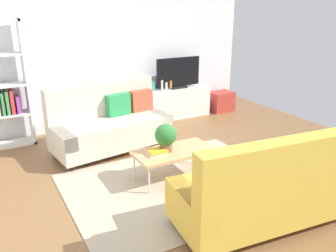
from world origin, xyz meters
TOP-DOWN VIEW (x-y plane):
  - ground_plane at (0.00, 0.00)m, footprint 7.68×7.68m
  - wall_far at (0.00, 2.80)m, footprint 6.40×0.12m
  - area_rug at (0.03, -0.15)m, footprint 2.90×2.20m
  - couch_beige at (-0.31, 1.47)m, footprint 1.99×1.08m
  - couch_green at (0.36, -1.37)m, footprint 1.98×1.05m
  - coffee_table at (0.08, 0.05)m, footprint 1.10×0.56m
  - tv_console at (1.57, 2.46)m, footprint 1.40×0.44m
  - tv at (1.57, 2.44)m, footprint 1.00×0.20m
  - storage_trunk at (2.67, 2.36)m, footprint 0.52×0.40m
  - potted_plant at (-0.03, 0.08)m, footprint 0.30×0.30m
  - table_book_0 at (-0.17, 0.04)m, footprint 0.27×0.22m
  - table_book_1 at (-0.17, 0.04)m, footprint 0.25×0.19m
  - vase_0 at (0.99, 2.51)m, footprint 0.12×0.12m
  - bottle_0 at (1.17, 2.42)m, footprint 0.05×0.05m
  - bottle_1 at (1.27, 2.42)m, footprint 0.06×0.06m
  - bottle_2 at (1.37, 2.42)m, footprint 0.05×0.05m

SIDE VIEW (x-z plane):
  - ground_plane at x=0.00m, z-range 0.00..0.00m
  - area_rug at x=0.03m, z-range 0.00..0.01m
  - storage_trunk at x=2.67m, z-range 0.00..0.44m
  - tv_console at x=1.57m, z-range 0.00..0.64m
  - coffee_table at x=0.08m, z-range 0.18..0.60m
  - table_book_0 at x=-0.17m, z-range 0.42..0.46m
  - couch_beige at x=-0.31m, z-range -0.10..1.00m
  - couch_green at x=0.36m, z-range -0.10..1.00m
  - table_book_1 at x=-0.17m, z-range 0.46..0.49m
  - potted_plant at x=-0.03m, z-range 0.44..0.83m
  - bottle_1 at x=1.27m, z-range 0.64..0.80m
  - vase_0 at x=0.99m, z-range 0.64..0.82m
  - bottle_2 at x=1.37m, z-range 0.64..0.82m
  - bottle_0 at x=1.17m, z-range 0.64..0.85m
  - tv at x=1.57m, z-range 0.63..1.27m
  - wall_far at x=0.00m, z-range 0.00..2.90m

